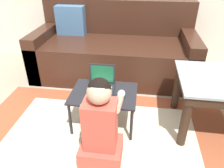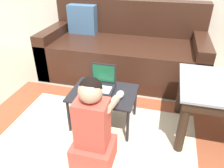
{
  "view_description": "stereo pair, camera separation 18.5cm",
  "coord_description": "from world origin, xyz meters",
  "px_view_note": "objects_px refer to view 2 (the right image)",
  "views": [
    {
      "loc": [
        0.16,
        -1.42,
        1.33
      ],
      "look_at": [
        -0.06,
        0.16,
        0.4
      ],
      "focal_mm": 35.0,
      "sensor_mm": 36.0,
      "label": 1
    },
    {
      "loc": [
        0.34,
        -1.38,
        1.33
      ],
      "look_at": [
        -0.06,
        0.16,
        0.4
      ],
      "focal_mm": 35.0,
      "sensor_mm": 36.0,
      "label": 2
    }
  ],
  "objects_px": {
    "laptop": "(101,85)",
    "person_seated": "(93,129)",
    "couch": "(123,51)",
    "computer_mouse": "(120,94)",
    "laptop_desk": "(103,96)"
  },
  "relations": [
    {
      "from": "laptop",
      "to": "computer_mouse",
      "type": "xyz_separation_m",
      "value": [
        0.18,
        -0.08,
        -0.02
      ]
    },
    {
      "from": "laptop_desk",
      "to": "computer_mouse",
      "type": "height_order",
      "value": "computer_mouse"
    },
    {
      "from": "person_seated",
      "to": "laptop_desk",
      "type": "bearing_deg",
      "value": 97.15
    },
    {
      "from": "computer_mouse",
      "to": "person_seated",
      "type": "relative_size",
      "value": 0.16
    },
    {
      "from": "laptop",
      "to": "person_seated",
      "type": "relative_size",
      "value": 0.32
    },
    {
      "from": "laptop_desk",
      "to": "laptop",
      "type": "distance_m",
      "value": 0.09
    },
    {
      "from": "laptop",
      "to": "couch",
      "type": "bearing_deg",
      "value": 91.21
    },
    {
      "from": "laptop_desk",
      "to": "laptop",
      "type": "height_order",
      "value": "laptop"
    },
    {
      "from": "laptop_desk",
      "to": "computer_mouse",
      "type": "xyz_separation_m",
      "value": [
        0.15,
        -0.03,
        0.06
      ]
    },
    {
      "from": "couch",
      "to": "computer_mouse",
      "type": "distance_m",
      "value": 1.1
    },
    {
      "from": "computer_mouse",
      "to": "person_seated",
      "type": "bearing_deg",
      "value": -103.66
    },
    {
      "from": "laptop",
      "to": "laptop_desk",
      "type": "bearing_deg",
      "value": -57.67
    },
    {
      "from": "laptop_desk",
      "to": "person_seated",
      "type": "xyz_separation_m",
      "value": [
        0.05,
        -0.43,
        0.01
      ]
    },
    {
      "from": "computer_mouse",
      "to": "person_seated",
      "type": "height_order",
      "value": "person_seated"
    },
    {
      "from": "couch",
      "to": "person_seated",
      "type": "relative_size",
      "value": 2.72
    }
  ]
}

